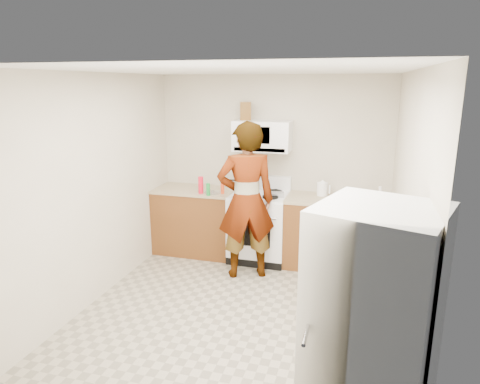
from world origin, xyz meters
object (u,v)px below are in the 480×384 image
(fridge, at_px, (372,338))
(gas_range, at_px, (259,225))
(person, at_px, (246,201))
(microwave, at_px, (262,136))
(saucepan, at_px, (247,184))
(kettle, at_px, (322,189))

(fridge, bearing_deg, gas_range, 134.05)
(gas_range, height_order, person, person)
(microwave, relative_size, fridge, 0.45)
(person, distance_m, saucepan, 0.72)
(gas_range, bearing_deg, microwave, 90.00)
(kettle, bearing_deg, fridge, -93.67)
(microwave, bearing_deg, gas_range, -90.00)
(microwave, bearing_deg, person, -93.03)
(fridge, xyz_separation_m, kettle, (-0.60, 3.10, 0.17))
(fridge, relative_size, kettle, 9.97)
(gas_range, xyz_separation_m, person, (-0.04, -0.56, 0.49))
(kettle, xyz_separation_m, saucepan, (-1.04, -0.01, 0.00))
(kettle, distance_m, saucepan, 1.04)
(microwave, xyz_separation_m, fridge, (1.42, -3.09, -0.85))
(microwave, relative_size, person, 0.39)
(saucepan, bearing_deg, microwave, -2.56)
(microwave, height_order, fridge, microwave)
(person, relative_size, saucepan, 7.82)
(kettle, bearing_deg, gas_range, 175.41)
(fridge, xyz_separation_m, saucepan, (-1.64, 3.10, 0.17))
(saucepan, bearing_deg, kettle, 0.38)
(gas_range, xyz_separation_m, saucepan, (-0.22, 0.14, 0.54))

